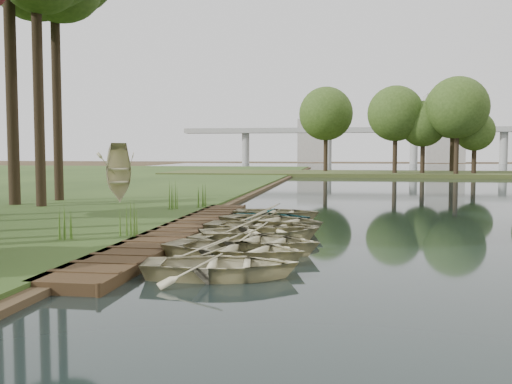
# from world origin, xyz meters

# --- Properties ---
(ground) EXTENTS (300.00, 300.00, 0.00)m
(ground) POSITION_xyz_m (0.00, 0.00, 0.00)
(ground) COLOR #3D2F1D
(boardwalk) EXTENTS (1.60, 16.00, 0.30)m
(boardwalk) POSITION_xyz_m (-1.60, 0.00, 0.15)
(boardwalk) COLOR #332414
(boardwalk) RESTS_ON ground
(peninsula) EXTENTS (50.00, 14.00, 0.45)m
(peninsula) POSITION_xyz_m (8.00, 50.00, 0.23)
(peninsula) COLOR #3C461F
(peninsula) RESTS_ON ground
(far_trees) EXTENTS (45.60, 5.60, 8.80)m
(far_trees) POSITION_xyz_m (4.67, 50.00, 6.43)
(far_trees) COLOR black
(far_trees) RESTS_ON peninsula
(bridge) EXTENTS (95.90, 4.00, 8.60)m
(bridge) POSITION_xyz_m (12.31, 120.00, 7.08)
(bridge) COLOR #A5A5A0
(bridge) RESTS_ON ground
(building_a) EXTENTS (10.00, 8.00, 18.00)m
(building_a) POSITION_xyz_m (30.00, 140.00, 9.00)
(building_a) COLOR #A5A5A0
(building_a) RESTS_ON ground
(building_b) EXTENTS (8.00, 8.00, 12.00)m
(building_b) POSITION_xyz_m (-5.00, 145.00, 6.00)
(building_b) COLOR #A5A5A0
(building_b) RESTS_ON ground
(rowboat_0) EXTENTS (3.66, 2.82, 0.70)m
(rowboat_0) POSITION_xyz_m (1.06, -6.02, 0.40)
(rowboat_0) COLOR #BBB387
(rowboat_0) RESTS_ON water
(rowboat_1) EXTENTS (4.27, 3.54, 0.77)m
(rowboat_1) POSITION_xyz_m (1.00, -4.20, 0.43)
(rowboat_1) COLOR #BBB387
(rowboat_1) RESTS_ON water
(rowboat_2) EXTENTS (4.21, 3.45, 0.76)m
(rowboat_2) POSITION_xyz_m (1.30, -2.83, 0.43)
(rowboat_2) COLOR #BBB387
(rowboat_2) RESTS_ON water
(rowboat_3) EXTENTS (4.43, 3.86, 0.77)m
(rowboat_3) POSITION_xyz_m (1.24, -1.11, 0.43)
(rowboat_3) COLOR #BBB387
(rowboat_3) RESTS_ON water
(rowboat_4) EXTENTS (4.02, 3.09, 0.77)m
(rowboat_4) POSITION_xyz_m (1.09, 0.08, 0.44)
(rowboat_4) COLOR #BBB387
(rowboat_4) RESTS_ON water
(rowboat_5) EXTENTS (4.72, 4.17, 0.81)m
(rowboat_5) POSITION_xyz_m (1.24, 1.55, 0.46)
(rowboat_5) COLOR #BBB387
(rowboat_5) RESTS_ON water
(rowboat_6) EXTENTS (3.42, 2.69, 0.64)m
(rowboat_6) POSITION_xyz_m (0.95, 3.37, 0.37)
(rowboat_6) COLOR #2A7175
(rowboat_6) RESTS_ON water
(rowboat_7) EXTENTS (3.57, 2.63, 0.71)m
(rowboat_7) POSITION_xyz_m (1.02, 4.70, 0.41)
(rowboat_7) COLOR #BBB387
(rowboat_7) RESTS_ON water
(stored_rowboat) EXTENTS (3.57, 3.41, 0.60)m
(stored_rowboat) POSITION_xyz_m (-7.17, 8.44, 0.60)
(stored_rowboat) COLOR #BBB387
(stored_rowboat) RESTS_ON bank
(reeds_0) EXTENTS (0.60, 0.60, 0.94)m
(reeds_0) POSITION_xyz_m (-4.15, -2.91, 0.77)
(reeds_0) COLOR #3F661E
(reeds_0) RESTS_ON bank
(reeds_1) EXTENTS (0.60, 0.60, 1.00)m
(reeds_1) POSITION_xyz_m (-2.60, -1.92, 0.80)
(reeds_1) COLOR #3F661E
(reeds_1) RESTS_ON bank
(reeds_2) EXTENTS (0.60, 0.60, 1.12)m
(reeds_2) POSITION_xyz_m (-3.66, 5.90, 0.86)
(reeds_2) COLOR #3F661E
(reeds_2) RESTS_ON bank
(reeds_3) EXTENTS (0.60, 0.60, 0.99)m
(reeds_3) POSITION_xyz_m (-2.60, 6.83, 0.79)
(reeds_3) COLOR #3F661E
(reeds_3) RESTS_ON bank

